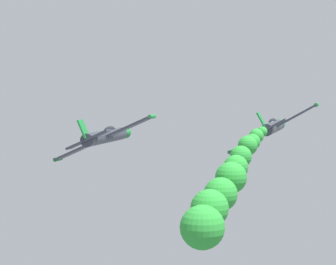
{
  "coord_description": "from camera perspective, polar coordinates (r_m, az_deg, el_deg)",
  "views": [
    {
      "loc": [
        16.41,
        -62.72,
        107.34
      ],
      "look_at": [
        0.0,
        0.0,
        103.25
      ],
      "focal_mm": 84.92,
      "sensor_mm": 36.0,
      "label": 1
    }
  ],
  "objects": [
    {
      "name": "airplane_lead",
      "position": [
        75.56,
        7.54,
        0.39
      ],
      "size": [
        8.51,
        10.35,
        5.0
      ],
      "rotation": [
        0.0,
        -0.51,
        0.0
      ],
      "color": "#333842"
    },
    {
      "name": "smoke_trail_lead",
      "position": [
        53.69,
        3.89,
        -4.26
      ],
      "size": [
        3.08,
        22.04,
        6.55
      ],
      "color": "green"
    },
    {
      "name": "airplane_left_inner",
      "position": [
        67.86,
        -4.5,
        -0.27
      ],
      "size": [
        8.88,
        10.35,
        4.22
      ],
      "rotation": [
        0.0,
        -0.42,
        0.0
      ],
      "color": "#333842"
    }
  ]
}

